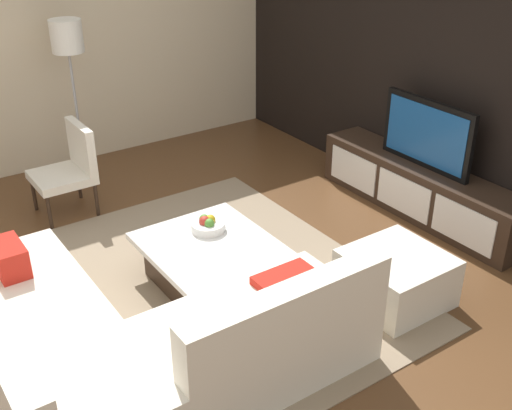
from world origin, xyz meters
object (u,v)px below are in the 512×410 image
fruit_bowl (208,225)px  television (427,134)px  ottoman (396,278)px  floor_lamp (68,47)px  coffee_table (210,262)px  media_console (420,189)px  sectional_couch (127,339)px  accent_chair_near (70,165)px

fruit_bowl → television: bearing=82.7°
ottoman → television: bearing=126.0°
television → ottoman: 1.65m
television → floor_lamp: 3.60m
coffee_table → fruit_bowl: fruit_bowl is taller
fruit_bowl → coffee_table: bearing=-28.4°
media_console → floor_lamp: bearing=-137.9°
sectional_couch → ottoman: (0.40, 2.03, -0.09)m
television → fruit_bowl: size_ratio=3.64×
coffee_table → floor_lamp: floor_lamp is taller
media_console → coffee_table: media_console is taller
sectional_couch → accent_chair_near: 2.51m
fruit_bowl → sectional_couch: bearing=-54.1°
coffee_table → floor_lamp: 2.81m
television → fruit_bowl: 2.25m
coffee_table → sectional_couch: bearing=-58.6°
sectional_couch → ottoman: sectional_couch is taller
coffee_table → ottoman: 1.46m
ottoman → fruit_bowl: fruit_bowl is taller
floor_lamp → fruit_bowl: 2.56m
television → coffee_table: size_ratio=0.99×
accent_chair_near → ottoman: (2.85, 1.49, -0.29)m
television → floor_lamp: floor_lamp is taller
accent_chair_near → fruit_bowl: size_ratio=3.11×
television → ottoman: (0.90, -1.24, -0.62)m
television → floor_lamp: bearing=-137.9°
media_console → accent_chair_near: size_ratio=2.62×
sectional_couch → fruit_bowl: sectional_couch is taller
ottoman → fruit_bowl: bearing=-140.8°
sectional_couch → accent_chair_near: bearing=167.5°
accent_chair_near → floor_lamp: 1.21m
television → floor_lamp: (-2.63, -2.38, 0.61)m
ottoman → fruit_bowl: (-1.18, -0.96, 0.23)m
ottoman → media_console: bearing=126.0°
media_console → accent_chair_near: accent_chair_near is taller
television → coffee_table: 2.38m
television → accent_chair_near: television is taller
media_console → sectional_couch: size_ratio=0.99×
coffee_table → accent_chair_near: accent_chair_near is taller
media_console → ottoman: (0.90, -1.24, -0.05)m
media_console → ottoman: size_ratio=3.25×
accent_chair_near → ottoman: size_ratio=1.24×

